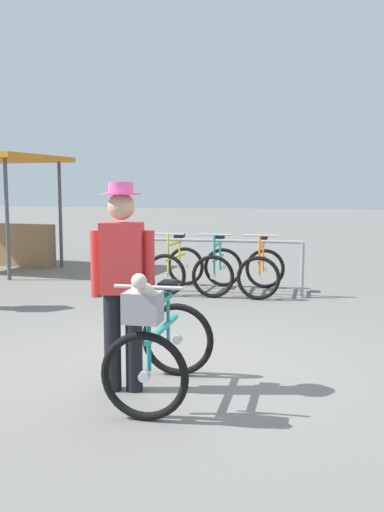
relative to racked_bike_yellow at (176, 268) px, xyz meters
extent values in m
plane|color=slate|center=(1.04, -3.92, -0.37)|extent=(80.00, 80.00, 0.00)
cylinder|color=#99999E|center=(-0.42, -0.19, 0.06)|extent=(0.06, 0.06, 0.85)
cylinder|color=#99999E|center=(2.03, -0.13, 0.06)|extent=(0.06, 0.06, 0.85)
cylinder|color=#99999E|center=(0.81, -0.16, 0.48)|extent=(2.45, 0.10, 0.05)
torus|color=black|center=(0.03, 0.51, -0.04)|extent=(0.66, 0.10, 0.66)
cylinder|color=#B7B7BC|center=(0.03, 0.51, -0.04)|extent=(0.08, 0.07, 0.08)
torus|color=black|center=(-0.03, -0.51, -0.04)|extent=(0.66, 0.10, 0.66)
cylinder|color=#B7B7BC|center=(-0.03, -0.51, -0.04)|extent=(0.08, 0.07, 0.08)
cube|color=yellow|center=(0.00, 0.00, 0.19)|extent=(0.09, 0.92, 0.04)
cube|color=yellow|center=(0.00, -0.05, 0.41)|extent=(0.07, 0.61, 0.04)
cylinder|color=yellow|center=(0.01, 0.18, 0.24)|extent=(0.03, 0.03, 0.55)
cube|color=black|center=(0.01, 0.18, 0.51)|extent=(0.13, 0.25, 0.06)
cylinder|color=yellow|center=(-0.02, -0.39, 0.28)|extent=(0.03, 0.03, 0.63)
cylinder|color=#B7B7BC|center=(-0.02, -0.39, 0.59)|extent=(0.52, 0.06, 0.03)
torus|color=black|center=(0.69, 0.53, -0.04)|extent=(0.66, 0.09, 0.66)
cylinder|color=#B7B7BC|center=(0.69, 0.53, -0.04)|extent=(0.08, 0.06, 0.08)
torus|color=black|center=(0.71, -0.49, -0.04)|extent=(0.66, 0.09, 0.66)
cylinder|color=#B7B7BC|center=(0.71, -0.49, -0.04)|extent=(0.08, 0.06, 0.08)
cube|color=teal|center=(0.70, 0.02, 0.19)|extent=(0.06, 0.92, 0.04)
cube|color=teal|center=(0.70, -0.03, 0.41)|extent=(0.05, 0.61, 0.04)
cylinder|color=teal|center=(0.70, 0.20, 0.24)|extent=(0.03, 0.03, 0.55)
cube|color=black|center=(0.70, 0.20, 0.51)|extent=(0.13, 0.24, 0.06)
cylinder|color=teal|center=(0.71, -0.37, 0.28)|extent=(0.03, 0.03, 0.63)
cylinder|color=#B7B7BC|center=(0.71, -0.37, 0.59)|extent=(0.52, 0.04, 0.03)
torus|color=black|center=(1.39, 0.54, -0.04)|extent=(0.66, 0.10, 0.66)
cylinder|color=#B7B7BC|center=(1.39, 0.54, -0.04)|extent=(0.08, 0.06, 0.08)
torus|color=black|center=(1.40, -0.48, -0.04)|extent=(0.66, 0.10, 0.66)
cylinder|color=#B7B7BC|center=(1.40, -0.48, -0.04)|extent=(0.08, 0.06, 0.08)
cube|color=orange|center=(1.40, 0.03, 0.19)|extent=(0.05, 0.92, 0.04)
cube|color=orange|center=(1.40, -0.02, 0.41)|extent=(0.04, 0.61, 0.04)
cylinder|color=orange|center=(1.40, 0.22, 0.24)|extent=(0.03, 0.03, 0.55)
cube|color=black|center=(1.40, 0.22, 0.51)|extent=(0.12, 0.24, 0.06)
cylinder|color=orange|center=(1.40, -0.36, 0.28)|extent=(0.03, 0.03, 0.63)
cylinder|color=#B7B7BC|center=(1.40, -0.36, 0.59)|extent=(0.52, 0.03, 0.03)
torus|color=black|center=(1.11, -4.11, -0.04)|extent=(0.66, 0.07, 0.66)
cylinder|color=#B7B7BC|center=(1.11, -4.11, -0.04)|extent=(0.08, 0.06, 0.08)
torus|color=black|center=(1.13, -5.13, -0.04)|extent=(0.66, 0.07, 0.66)
cylinder|color=#B7B7BC|center=(1.13, -5.13, -0.04)|extent=(0.08, 0.06, 0.08)
cube|color=teal|center=(1.12, -4.62, 0.19)|extent=(0.06, 0.92, 0.04)
cube|color=teal|center=(1.12, -4.67, 0.41)|extent=(0.05, 0.61, 0.04)
cylinder|color=teal|center=(1.11, -4.43, 0.24)|extent=(0.03, 0.03, 0.55)
cube|color=black|center=(1.11, -4.43, 0.51)|extent=(0.13, 0.24, 0.06)
cylinder|color=teal|center=(1.13, -5.01, 0.28)|extent=(0.03, 0.03, 0.63)
cylinder|color=#B7B7BC|center=(1.13, -5.01, 0.59)|extent=(0.52, 0.04, 0.03)
cube|color=gray|center=(1.13, -5.15, 0.47)|extent=(0.26, 0.21, 0.22)
ellipsoid|color=beige|center=(1.13, -5.15, 0.57)|extent=(0.18, 0.16, 0.16)
sphere|color=beige|center=(1.13, -5.23, 0.67)|extent=(0.11, 0.11, 0.11)
cylinder|color=black|center=(0.68, -4.59, 0.04)|extent=(0.14, 0.14, 0.82)
cylinder|color=black|center=(0.86, -4.56, 0.04)|extent=(0.14, 0.14, 0.82)
cube|color=red|center=(0.77, -4.58, 0.74)|extent=(0.37, 0.25, 0.58)
cylinder|color=red|center=(0.55, -4.59, 0.69)|extent=(0.09, 0.09, 0.55)
cylinder|color=red|center=(0.98, -4.52, 0.69)|extent=(0.09, 0.09, 0.55)
sphere|color=tan|center=(0.77, -4.58, 1.16)|extent=(0.22, 0.22, 0.22)
cylinder|color=#E05999|center=(0.77, -4.58, 1.26)|extent=(0.32, 0.32, 0.02)
cylinder|color=#E05999|center=(0.77, -4.58, 1.31)|extent=(0.20, 0.20, 0.09)
cylinder|color=#4C4C51|center=(-3.07, 2.11, 0.73)|extent=(0.07, 0.07, 2.20)
cylinder|color=#4C4C51|center=(-3.23, 0.32, 0.73)|extent=(0.07, 0.07, 2.20)
cube|color=olive|center=(-4.38, 2.08, 0.08)|extent=(2.36, 0.50, 0.90)
camera|label=1|loc=(2.38, -8.91, 1.32)|focal=40.02mm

